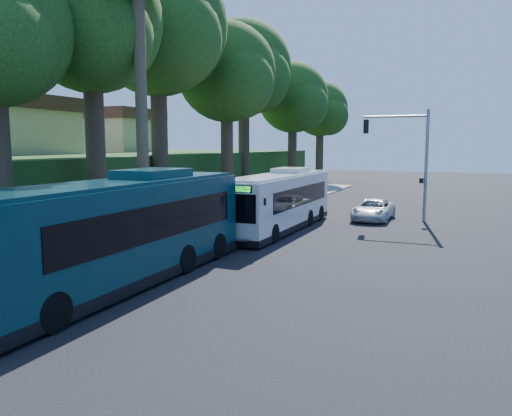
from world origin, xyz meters
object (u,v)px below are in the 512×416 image
at_px(bus_shelter, 144,208).
at_px(white_bus, 280,200).
at_px(teal_bus, 119,230).
at_px(pickup, 373,210).

bearing_deg(bus_shelter, white_bus, 54.54).
bearing_deg(white_bus, teal_bus, -94.66).
relative_size(bus_shelter, teal_bus, 0.24).
xyz_separation_m(bus_shelter, white_bus, (4.66, 6.54, -0.12)).
bearing_deg(teal_bus, white_bus, 84.82).
distance_m(bus_shelter, white_bus, 8.03).
height_order(bus_shelter, pickup, bus_shelter).
bearing_deg(teal_bus, bus_shelter, 119.03).
xyz_separation_m(white_bus, teal_bus, (-1.20, -12.81, 0.23)).
relative_size(teal_bus, pickup, 2.74).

